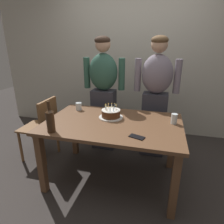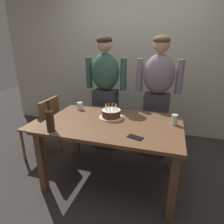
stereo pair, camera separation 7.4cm
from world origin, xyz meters
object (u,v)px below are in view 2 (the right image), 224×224
object	(u,v)px
wine_bottle	(50,119)
person_woman_cardigan	(157,97)
cell_phone	(135,137)
person_man_bearded	(105,93)
birthday_cake	(111,114)
water_glass_far	(174,120)
water_glass_near	(80,106)
dining_chair	(45,123)

from	to	relation	value
wine_bottle	person_woman_cardigan	bearing A→B (deg)	49.56
cell_phone	person_man_bearded	xyz separation A→B (m)	(-0.63, 1.01, 0.13)
birthday_cake	cell_phone	bearing A→B (deg)	-49.24
water_glass_far	person_man_bearded	size ratio (longest dim) A/B	0.07
water_glass_far	wine_bottle	world-z (taller)	wine_bottle
water_glass_far	birthday_cake	bearing A→B (deg)	-179.61
water_glass_far	person_man_bearded	world-z (taller)	person_man_bearded
water_glass_near	dining_chair	world-z (taller)	dining_chair
person_man_bearded	water_glass_far	bearing A→B (deg)	148.97
water_glass_near	water_glass_far	bearing A→B (deg)	-7.75
water_glass_far	dining_chair	size ratio (longest dim) A/B	0.13
person_woman_cardigan	dining_chair	world-z (taller)	person_woman_cardigan
birthday_cake	dining_chair	world-z (taller)	birthday_cake
birthday_cake	person_man_bearded	bearing A→B (deg)	114.57
birthday_cake	wine_bottle	xyz separation A→B (m)	(-0.47, -0.51, 0.08)
water_glass_near	cell_phone	bearing A→B (deg)	-34.84
dining_chair	person_woman_cardigan	bearing A→B (deg)	109.72
wine_bottle	birthday_cake	bearing A→B (deg)	47.67
water_glass_far	person_man_bearded	distance (m)	1.14
water_glass_near	person_man_bearded	xyz separation A→B (m)	(0.21, 0.43, 0.09)
birthday_cake	wine_bottle	distance (m)	0.70
wine_bottle	dining_chair	size ratio (longest dim) A/B	0.36
cell_phone	dining_chair	distance (m)	1.45
water_glass_near	person_woman_cardigan	bearing A→B (deg)	24.04
water_glass_near	dining_chair	xyz separation A→B (m)	(-0.50, -0.10, -0.27)
wine_bottle	cell_phone	xyz separation A→B (m)	(0.83, 0.09, -0.12)
birthday_cake	water_glass_far	bearing A→B (deg)	0.39
person_woman_cardigan	birthday_cake	bearing A→B (deg)	51.29
person_woman_cardigan	dining_chair	distance (m)	1.59
water_glass_near	dining_chair	bearing A→B (deg)	-169.16
birthday_cake	wine_bottle	world-z (taller)	wine_bottle
person_man_bearded	person_woman_cardigan	world-z (taller)	same
water_glass_near	wine_bottle	xyz separation A→B (m)	(0.01, -0.68, 0.08)
birthday_cake	water_glass_near	world-z (taller)	birthday_cake
person_woman_cardigan	person_man_bearded	bearing A→B (deg)	0.00
dining_chair	person_man_bearded	bearing A→B (deg)	126.28
cell_phone	person_woman_cardigan	world-z (taller)	person_woman_cardigan
water_glass_far	cell_phone	size ratio (longest dim) A/B	0.78
water_glass_near	wine_bottle	bearing A→B (deg)	-89.02
cell_phone	wine_bottle	bearing A→B (deg)	-154.16
birthday_cake	person_woman_cardigan	size ratio (longest dim) A/B	0.17
wine_bottle	cell_phone	distance (m)	0.85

